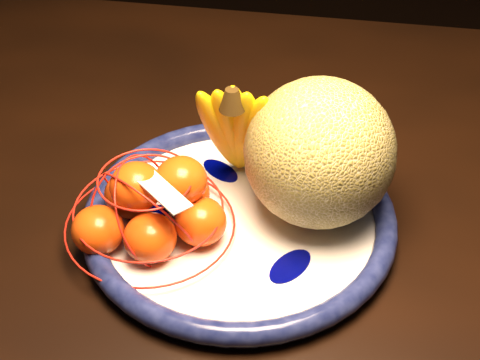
# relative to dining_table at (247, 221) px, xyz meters

# --- Properties ---
(dining_table) EXTENTS (1.63, 1.06, 0.77)m
(dining_table) POSITION_rel_dining_table_xyz_m (0.00, 0.00, 0.00)
(dining_table) COLOR black
(dining_table) RESTS_ON ground
(fruit_bowl) EXTENTS (0.39, 0.39, 0.03)m
(fruit_bowl) POSITION_rel_dining_table_xyz_m (-0.00, -0.10, 0.10)
(fruit_bowl) COLOR white
(fruit_bowl) RESTS_ON dining_table
(cantaloupe) EXTENTS (0.18, 0.18, 0.18)m
(cantaloupe) POSITION_rel_dining_table_xyz_m (0.09, -0.07, 0.19)
(cantaloupe) COLOR olive
(cantaloupe) RESTS_ON fruit_bowl
(banana_bunch) EXTENTS (0.12, 0.11, 0.18)m
(banana_bunch) POSITION_rel_dining_table_xyz_m (-0.01, -0.03, 0.19)
(banana_bunch) COLOR #E1A600
(banana_bunch) RESTS_ON fruit_bowl
(mandarin_bag) EXTENTS (0.22, 0.22, 0.13)m
(mandarin_bag) POSITION_rel_dining_table_xyz_m (-0.10, -0.13, 0.14)
(mandarin_bag) COLOR #FF5316
(mandarin_bag) RESTS_ON fruit_bowl
(price_tag) EXTENTS (0.07, 0.07, 0.01)m
(price_tag) POSITION_rel_dining_table_xyz_m (-0.08, -0.15, 0.19)
(price_tag) COLOR white
(price_tag) RESTS_ON mandarin_bag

